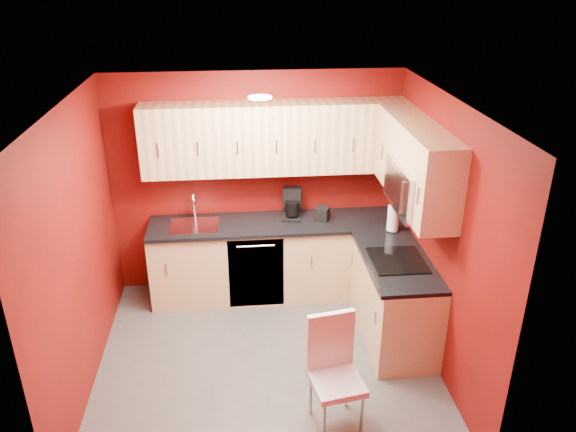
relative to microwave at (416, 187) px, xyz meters
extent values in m
plane|color=#4C4A47|center=(-1.39, -0.20, -1.66)|extent=(3.20, 3.20, 0.00)
plane|color=white|center=(-1.39, -0.20, 0.84)|extent=(3.20, 3.20, 0.00)
plane|color=maroon|center=(-1.39, 1.30, -0.41)|extent=(3.20, 0.00, 3.20)
plane|color=maroon|center=(-1.39, -1.70, -0.41)|extent=(3.20, 0.00, 3.20)
plane|color=maroon|center=(-2.99, -0.20, -0.41)|extent=(0.00, 3.00, 3.00)
plane|color=maroon|center=(0.21, -0.20, -0.41)|extent=(0.00, 3.00, 3.00)
cube|color=tan|center=(-1.19, 1.00, -1.22)|extent=(2.80, 0.60, 0.87)
cube|color=tan|center=(-0.09, 0.05, -1.22)|extent=(0.60, 1.30, 0.87)
cube|color=black|center=(-1.19, 0.99, -0.77)|extent=(2.80, 0.63, 0.04)
cube|color=black|center=(-0.11, 0.04, -0.77)|extent=(0.63, 1.27, 0.04)
cube|color=#E4B381|center=(-1.19, 1.13, 0.17)|extent=(2.80, 0.35, 0.75)
cube|color=#E4B381|center=(0.03, 0.67, 0.17)|extent=(0.35, 0.57, 0.75)
cube|color=#E4B381|center=(0.03, -0.49, 0.17)|extent=(0.35, 0.22, 0.75)
cube|color=#E4B381|center=(0.03, 0.00, 0.38)|extent=(0.35, 0.76, 0.33)
cube|color=silver|center=(0.01, 0.00, 0.00)|extent=(0.40, 0.76, 0.42)
cube|color=black|center=(-0.18, 0.00, 0.00)|extent=(0.02, 0.62, 0.33)
cylinder|color=silver|center=(-0.20, -0.23, 0.00)|extent=(0.02, 0.02, 0.29)
cube|color=black|center=(-0.11, 0.00, -0.74)|extent=(0.50, 0.55, 0.01)
cube|color=silver|center=(-2.09, 0.98, -0.75)|extent=(0.52, 0.42, 0.02)
cylinder|color=silver|center=(-2.09, 1.18, -0.62)|extent=(0.02, 0.02, 0.26)
torus|color=silver|center=(-2.09, 1.11, -0.49)|extent=(0.02, 0.16, 0.16)
cylinder|color=silver|center=(-2.09, 1.04, -0.55)|extent=(0.02, 0.02, 0.12)
cube|color=black|center=(-1.44, 0.71, -1.22)|extent=(0.60, 0.02, 0.82)
cylinder|color=white|center=(-1.39, 0.10, 0.82)|extent=(0.20, 0.20, 0.01)
camera|label=1|loc=(-1.62, -4.58, 1.87)|focal=35.00mm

